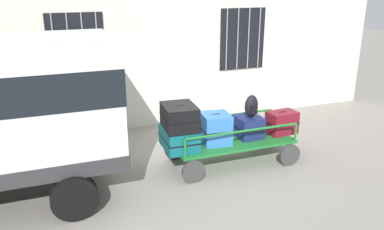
{
  "coord_description": "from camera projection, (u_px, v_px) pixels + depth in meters",
  "views": [
    {
      "loc": [
        -2.44,
        -6.46,
        3.39
      ],
      "look_at": [
        -0.08,
        -0.15,
        1.08
      ],
      "focal_mm": 36.87,
      "sensor_mm": 36.0,
      "label": 1
    }
  ],
  "objects": [
    {
      "name": "ground_plane",
      "position": [
        193.0,
        165.0,
        7.63
      ],
      "size": [
        40.0,
        40.0,
        0.0
      ],
      "primitive_type": "plane",
      "color": "gray"
    },
    {
      "name": "building_wall",
      "position": [
        155.0,
        21.0,
        9.06
      ],
      "size": [
        12.0,
        0.38,
        5.0
      ],
      "color": "silver",
      "rests_on": "ground"
    },
    {
      "name": "luggage_cart",
      "position": [
        232.0,
        144.0,
        7.62
      ],
      "size": [
        2.4,
        1.09,
        0.48
      ],
      "color": "#1E722D",
      "rests_on": "ground"
    },
    {
      "name": "cart_railing",
      "position": [
        232.0,
        125.0,
        7.5
      ],
      "size": [
        2.28,
        0.95,
        0.36
      ],
      "color": "#1E722D",
      "rests_on": "luggage_cart"
    },
    {
      "name": "suitcase_left_bottom",
      "position": [
        179.0,
        138.0,
        7.17
      ],
      "size": [
        0.6,
        0.81,
        0.39
      ],
      "color": "#0F5960",
      "rests_on": "luggage_cart"
    },
    {
      "name": "suitcase_left_middle",
      "position": [
        179.0,
        117.0,
        7.01
      ],
      "size": [
        0.62,
        0.76,
        0.44
      ],
      "color": "black",
      "rests_on": "suitcase_left_bottom"
    },
    {
      "name": "suitcase_midleft_bottom",
      "position": [
        216.0,
        129.0,
        7.36
      ],
      "size": [
        0.57,
        0.58,
        0.57
      ],
      "color": "#3372C6",
      "rests_on": "luggage_cart"
    },
    {
      "name": "suitcase_center_bottom",
      "position": [
        249.0,
        127.0,
        7.66
      ],
      "size": [
        0.49,
        0.51,
        0.42
      ],
      "color": "navy",
      "rests_on": "luggage_cart"
    },
    {
      "name": "suitcase_midright_bottom",
      "position": [
        282.0,
        122.0,
        7.85
      ],
      "size": [
        0.61,
        0.43,
        0.45
      ],
      "color": "maroon",
      "rests_on": "luggage_cart"
    },
    {
      "name": "backpack",
      "position": [
        251.0,
        106.0,
        7.48
      ],
      "size": [
        0.27,
        0.22,
        0.44
      ],
      "color": "black",
      "rests_on": "suitcase_center_bottom"
    }
  ]
}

